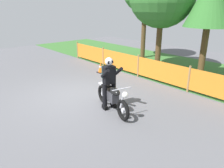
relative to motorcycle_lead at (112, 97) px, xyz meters
name	(u,v)px	position (x,y,z in m)	size (l,w,h in m)	color
ground	(76,95)	(-1.85, -0.20, -0.48)	(24.00, 24.00, 0.02)	#5B5B60
grass_verge	(171,67)	(-1.85, 5.98, -0.46)	(24.00, 5.46, 0.01)	#386B2D
barrier_fence	(138,66)	(-1.85, 3.25, 0.07)	(10.46, 0.08, 1.05)	#997547
tree_near_right	(211,0)	(0.27, 5.12, 2.94)	(2.02, 2.02, 4.57)	brown
motorcycle_lead	(112,97)	(0.00, 0.00, 0.00)	(2.00, 0.76, 0.96)	black
rider_lead	(109,80)	(-0.21, 0.05, 0.48)	(0.75, 0.64, 1.69)	black
traffic_cone	(101,67)	(-3.55, 2.35, -0.21)	(0.32, 0.32, 0.53)	black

